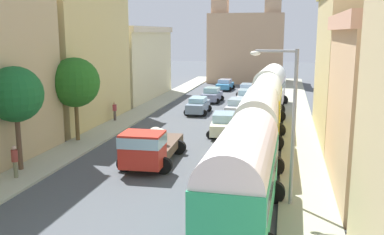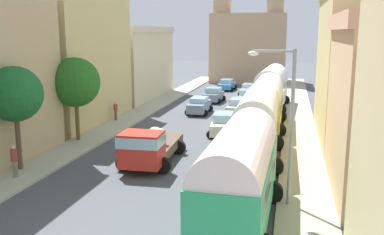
% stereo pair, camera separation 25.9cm
% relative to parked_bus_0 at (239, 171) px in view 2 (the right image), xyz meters
% --- Properties ---
extents(ground_plane, '(154.00, 154.00, 0.00)m').
position_rel_parked_bus_0_xyz_m(ground_plane, '(-4.60, 20.50, -2.23)').
color(ground_plane, '#484C52').
extents(sidewalk_left, '(2.50, 70.00, 0.14)m').
position_rel_parked_bus_0_xyz_m(sidewalk_left, '(-11.85, 20.50, -2.16)').
color(sidewalk_left, '#AAAD98').
rests_on(sidewalk_left, ground).
extents(sidewalk_right, '(2.50, 70.00, 0.14)m').
position_rel_parked_bus_0_xyz_m(sidewalk_right, '(2.65, 20.50, -2.16)').
color(sidewalk_right, '#9B9E87').
rests_on(sidewalk_right, ground).
extents(building_left_2, '(4.76, 12.05, 11.75)m').
position_rel_parked_bus_0_xyz_m(building_left_2, '(-15.26, 16.92, 3.67)').
color(building_left_2, tan).
rests_on(building_left_2, ground).
extents(building_left_3, '(5.34, 14.27, 8.13)m').
position_rel_parked_bus_0_xyz_m(building_left_3, '(-15.53, 30.78, 1.87)').
color(building_left_3, beige).
rests_on(building_left_3, ground).
extents(building_right_2, '(4.86, 12.78, 10.81)m').
position_rel_parked_bus_0_xyz_m(building_right_2, '(6.11, 16.38, 3.21)').
color(building_right_2, tan).
rests_on(building_right_2, ground).
extents(distant_church, '(11.01, 7.37, 18.97)m').
position_rel_parked_bus_0_xyz_m(distant_church, '(-4.60, 50.20, 3.83)').
color(distant_church, tan).
rests_on(distant_church, ground).
extents(parked_bus_0, '(3.36, 8.50, 4.04)m').
position_rel_parked_bus_0_xyz_m(parked_bus_0, '(0.00, 0.00, 0.00)').
color(parked_bus_0, '#299C67').
rests_on(parked_bus_0, ground).
extents(parked_bus_1, '(3.26, 8.17, 4.21)m').
position_rel_parked_bus_0_xyz_m(parked_bus_1, '(-0.00, 9.00, 0.12)').
color(parked_bus_1, yellow).
rests_on(parked_bus_1, ground).
extents(parked_bus_2, '(3.29, 8.85, 4.05)m').
position_rel_parked_bus_0_xyz_m(parked_bus_2, '(0.00, 18.00, 0.01)').
color(parked_bus_2, yellow).
rests_on(parked_bus_2, ground).
extents(parked_bus_3, '(3.63, 9.36, 4.21)m').
position_rel_parked_bus_0_xyz_m(parked_bus_3, '(0.00, 27.00, 0.09)').
color(parked_bus_3, silver).
rests_on(parked_bus_3, ground).
extents(cargo_truck_0, '(3.24, 6.53, 2.28)m').
position_rel_parked_bus_0_xyz_m(cargo_truck_0, '(-5.87, 6.47, -1.04)').
color(cargo_truck_0, red).
rests_on(cargo_truck_0, ground).
extents(car_0, '(2.18, 4.13, 1.54)m').
position_rel_parked_bus_0_xyz_m(car_0, '(-6.46, 23.06, -1.45)').
color(car_0, slate).
rests_on(car_0, ground).
extents(car_1, '(2.39, 3.71, 1.61)m').
position_rel_parked_bus_0_xyz_m(car_1, '(-6.34, 29.98, -1.43)').
color(car_1, slate).
rests_on(car_1, ground).
extents(car_2, '(2.47, 3.82, 1.44)m').
position_rel_parked_bus_0_xyz_m(car_2, '(-6.36, 40.18, -1.50)').
color(car_2, '#3E8DC3').
rests_on(car_2, ground).
extents(car_3, '(2.57, 4.38, 1.66)m').
position_rel_parked_bus_0_xyz_m(car_3, '(-2.85, 15.04, -1.41)').
color(car_3, beige).
rests_on(car_3, ground).
extents(car_4, '(2.34, 4.04, 1.64)m').
position_rel_parked_bus_0_xyz_m(car_4, '(-2.74, 22.48, -1.41)').
color(car_4, silver).
rests_on(car_4, ground).
extents(car_5, '(2.32, 3.98, 1.52)m').
position_rel_parked_bus_0_xyz_m(car_5, '(-2.58, 29.70, -1.47)').
color(car_5, silver).
rests_on(car_5, ground).
extents(car_6, '(2.42, 4.43, 1.43)m').
position_rel_parked_bus_0_xyz_m(car_6, '(-3.01, 35.85, -1.50)').
color(car_6, silver).
rests_on(car_6, ground).
extents(pedestrian_0, '(0.39, 0.39, 1.84)m').
position_rel_parked_bus_0_xyz_m(pedestrian_0, '(-11.92, 2.82, -1.17)').
color(pedestrian_0, '#6A6B50').
rests_on(pedestrian_0, ground).
extents(pedestrian_1, '(0.49, 0.49, 1.72)m').
position_rel_parked_bus_0_xyz_m(pedestrian_1, '(-12.61, 17.74, -1.25)').
color(pedestrian_1, '#544944').
rests_on(pedestrian_1, ground).
extents(streetlamp_near, '(1.99, 0.28, 6.85)m').
position_rel_parked_bus_0_xyz_m(streetlamp_near, '(1.63, 2.32, 1.87)').
color(streetlamp_near, gray).
rests_on(streetlamp_near, ground).
extents(roadside_tree_1, '(2.98, 2.98, 5.77)m').
position_rel_parked_bus_0_xyz_m(roadside_tree_1, '(-12.50, 4.11, 2.03)').
color(roadside_tree_1, brown).
rests_on(roadside_tree_1, ground).
extents(roadside_tree_2, '(3.38, 3.38, 5.86)m').
position_rel_parked_bus_0_xyz_m(roadside_tree_2, '(-12.50, 10.78, 1.92)').
color(roadside_tree_2, brown).
rests_on(roadside_tree_2, ground).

